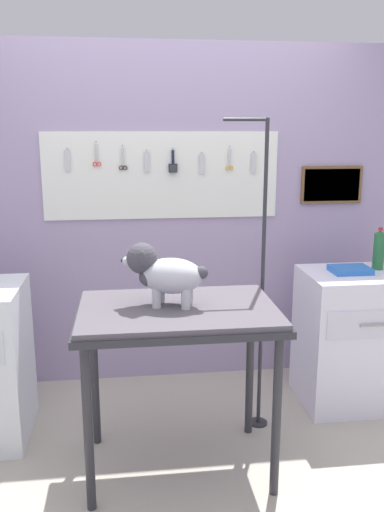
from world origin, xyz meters
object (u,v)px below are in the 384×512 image
cabinet_right (355,338)px  soda_bottle (379,250)px  grooming_arm (261,290)px  dog (163,273)px  grooming_table (178,324)px

cabinet_right → soda_bottle: 0.58m
grooming_arm → cabinet_right: bearing=17.0°
grooming_arm → cabinet_right: grooming_arm is taller
grooming_arm → soda_bottle: bearing=18.6°
dog → soda_bottle: bearing=23.0°
grooming_table → soda_bottle: (1.35, 0.64, 0.20)m
grooming_arm → grooming_table: bearing=-145.0°
grooming_table → soda_bottle: 1.50m
dog → soda_bottle: 1.54m
grooming_table → grooming_arm: size_ratio=0.55×
grooming_table → grooming_arm: grooming_arm is taller
dog → soda_bottle: (1.41, 0.60, -0.06)m
dog → cabinet_right: dog is taller
dog → soda_bottle: dog is taller
grooming_table → cabinet_right: (1.20, 0.57, -0.36)m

